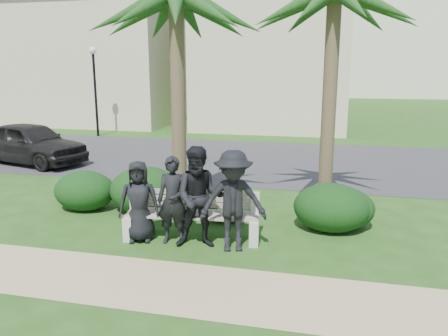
{
  "coord_description": "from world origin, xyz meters",
  "views": [
    {
      "loc": [
        1.99,
        -7.53,
        3.2
      ],
      "look_at": [
        -0.0,
        1.0,
        1.23
      ],
      "focal_mm": 35.0,
      "sensor_mm": 36.0,
      "label": 1
    }
  ],
  "objects": [
    {
      "name": "ground",
      "position": [
        0.0,
        0.0,
        0.0
      ],
      "size": [
        160.0,
        160.0,
        0.0
      ],
      "primitive_type": "plane",
      "color": "#244914",
      "rests_on": "ground"
    },
    {
      "name": "footpath",
      "position": [
        0.0,
        -1.8,
        0.0
      ],
      "size": [
        30.0,
        1.6,
        0.01
      ],
      "primitive_type": "cube",
      "color": "tan",
      "rests_on": "ground"
    },
    {
      "name": "asphalt_street",
      "position": [
        0.0,
        8.0,
        0.0
      ],
      "size": [
        160.0,
        8.0,
        0.01
      ],
      "primitive_type": "cube",
      "color": "#2D2D30",
      "rests_on": "ground"
    },
    {
      "name": "stucco_bldg_left",
      "position": [
        -12.0,
        18.0,
        3.66
      ],
      "size": [
        10.4,
        8.4,
        7.3
      ],
      "color": "beige",
      "rests_on": "ground"
    },
    {
      "name": "stucco_bldg_right",
      "position": [
        -1.0,
        18.0,
        3.66
      ],
      "size": [
        8.4,
        8.4,
        7.3
      ],
      "color": "beige",
      "rests_on": "ground"
    },
    {
      "name": "street_lamp",
      "position": [
        -9.0,
        12.0,
        2.94
      ],
      "size": [
        0.36,
        0.36,
        4.29
      ],
      "color": "black",
      "rests_on": "ground"
    },
    {
      "name": "park_bench",
      "position": [
        -0.41,
        0.09,
        0.41
      ],
      "size": [
        2.63,
        0.89,
        0.9
      ],
      "rotation": [
        0.0,
        0.0,
        0.12
      ],
      "color": "gray",
      "rests_on": "ground"
    },
    {
      "name": "man_a",
      "position": [
        -1.37,
        -0.21,
        0.78
      ],
      "size": [
        0.87,
        0.69,
        1.55
      ],
      "primitive_type": "imported",
      "rotation": [
        0.0,
        0.0,
        0.3
      ],
      "color": "black",
      "rests_on": "ground"
    },
    {
      "name": "man_b",
      "position": [
        -0.69,
        -0.18,
        0.83
      ],
      "size": [
        0.64,
        0.45,
        1.66
      ],
      "primitive_type": "imported",
      "rotation": [
        0.0,
        0.0,
        0.09
      ],
      "color": "black",
      "rests_on": "ground"
    },
    {
      "name": "man_c",
      "position": [
        -0.17,
        -0.23,
        0.94
      ],
      "size": [
        1.04,
        0.88,
        1.88
      ],
      "primitive_type": "imported",
      "rotation": [
        0.0,
        0.0,
        0.21
      ],
      "color": "black",
      "rests_on": "ground"
    },
    {
      "name": "man_d",
      "position": [
        0.46,
        -0.25,
        0.92
      ],
      "size": [
        1.33,
        0.97,
        1.84
      ],
      "primitive_type": "imported",
      "rotation": [
        0.0,
        0.0,
        0.27
      ],
      "color": "black",
      "rests_on": "ground"
    },
    {
      "name": "hedge_a",
      "position": [
        -3.43,
        1.32,
        0.47
      ],
      "size": [
        1.44,
        1.19,
        0.94
      ],
      "primitive_type": "ellipsoid",
      "color": "#0E330E",
      "rests_on": "ground"
    },
    {
      "name": "hedge_b",
      "position": [
        -1.94,
        1.44,
        0.54
      ],
      "size": [
        1.67,
        1.38,
        1.09
      ],
      "primitive_type": "ellipsoid",
      "color": "#0E330E",
      "rests_on": "ground"
    },
    {
      "name": "hedge_c",
      "position": [
        -0.68,
        1.54,
        0.36
      ],
      "size": [
        1.11,
        0.92,
        0.73
      ],
      "primitive_type": "ellipsoid",
      "color": "#0E330E",
      "rests_on": "ground"
    },
    {
      "name": "hedge_d",
      "position": [
        -0.01,
        1.29,
        0.35
      ],
      "size": [
        1.09,
        0.9,
        0.71
      ],
      "primitive_type": "ellipsoid",
      "color": "#0E330E",
      "rests_on": "ground"
    },
    {
      "name": "hedge_e",
      "position": [
        2.19,
        1.22,
        0.5
      ],
      "size": [
        1.53,
        1.26,
        1.0
      ],
      "primitive_type": "ellipsoid",
      "color": "#0E330E",
      "rests_on": "ground"
    },
    {
      "name": "hedge_f",
      "position": [
        2.39,
        1.41,
        0.44
      ],
      "size": [
        1.36,
        1.12,
        0.89
      ],
      "primitive_type": "ellipsoid",
      "color": "#0E330E",
      "rests_on": "ground"
    },
    {
      "name": "car_a",
      "position": [
        -7.96,
        5.53,
        0.72
      ],
      "size": [
        4.55,
        2.72,
        1.45
      ],
      "primitive_type": "imported",
      "rotation": [
        0.0,
        0.0,
        1.32
      ],
      "color": "black",
      "rests_on": "ground"
    }
  ]
}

